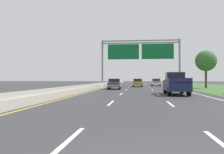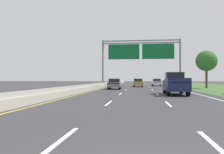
# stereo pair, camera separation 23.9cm
# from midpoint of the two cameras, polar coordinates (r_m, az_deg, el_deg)

# --- Properties ---
(ground_plane) EXTENTS (220.00, 220.00, 0.00)m
(ground_plane) POSITION_cam_midpoint_polar(r_m,az_deg,el_deg) (39.05, 6.92, -2.72)
(ground_plane) COLOR #333335
(lane_striping) EXTENTS (11.96, 106.00, 0.01)m
(lane_striping) POSITION_cam_midpoint_polar(r_m,az_deg,el_deg) (38.59, 6.92, -2.74)
(lane_striping) COLOR white
(lane_striping) RESTS_ON ground
(median_barrier_concrete) EXTENTS (0.60, 110.00, 0.85)m
(median_barrier_concrete) POSITION_cam_midpoint_polar(r_m,az_deg,el_deg) (39.59, -2.68, -2.18)
(median_barrier_concrete) COLOR #A8A399
(median_barrier_concrete) RESTS_ON ground
(overhead_sign_gantry) EXTENTS (15.06, 0.42, 9.11)m
(overhead_sign_gantry) POSITION_cam_midpoint_polar(r_m,az_deg,el_deg) (44.50, 7.30, 5.87)
(overhead_sign_gantry) COLOR gray
(overhead_sign_gantry) RESTS_ON ground
(pickup_truck_navy) EXTENTS (2.08, 5.43, 2.20)m
(pickup_truck_navy) POSITION_cam_midpoint_polar(r_m,az_deg,el_deg) (23.26, 15.69, -1.60)
(pickup_truck_navy) COLOR #161E47
(pickup_truck_navy) RESTS_ON ground
(car_gold_centre_lane_sedan) EXTENTS (1.85, 4.41, 1.57)m
(car_gold_centre_lane_sedan) POSITION_cam_midpoint_polar(r_m,az_deg,el_deg) (45.05, 6.64, -1.38)
(car_gold_centre_lane_sedan) COLOR #A38438
(car_gold_centre_lane_sedan) RESTS_ON ground
(car_darkgreen_centre_lane_sedan) EXTENTS (1.92, 4.44, 1.57)m
(car_darkgreen_centre_lane_sedan) POSITION_cam_midpoint_polar(r_m,az_deg,el_deg) (58.73, 6.88, -1.16)
(car_darkgreen_centre_lane_sedan) COLOR #193D23
(car_darkgreen_centre_lane_sedan) RESTS_ON ground
(car_white_right_lane_sedan) EXTENTS (1.87, 4.42, 1.57)m
(car_white_right_lane_sedan) POSITION_cam_midpoint_polar(r_m,az_deg,el_deg) (51.16, 11.12, -1.26)
(car_white_right_lane_sedan) COLOR silver
(car_white_right_lane_sedan) RESTS_ON ground
(car_grey_left_lane_sedan) EXTENTS (1.95, 4.45, 1.57)m
(car_grey_left_lane_sedan) POSITION_cam_midpoint_polar(r_m,az_deg,el_deg) (34.38, 0.86, -1.67)
(car_grey_left_lane_sedan) COLOR slate
(car_grey_left_lane_sedan) RESTS_ON ground
(roadside_tree_mid) EXTENTS (3.40, 3.40, 6.20)m
(roadside_tree_mid) POSITION_cam_midpoint_polar(r_m,az_deg,el_deg) (40.78, 22.53, 3.70)
(roadside_tree_mid) COLOR #4C3823
(roadside_tree_mid) RESTS_ON ground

